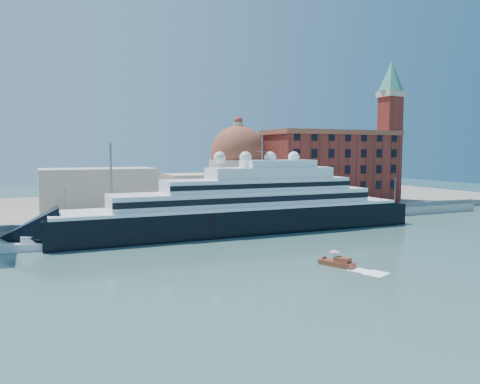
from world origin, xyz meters
name	(u,v)px	position (x,y,z in m)	size (l,w,h in m)	color
ground	(254,255)	(0.00, 0.00, 0.00)	(400.00, 400.00, 0.00)	#345A55
quay	(195,222)	(0.00, 34.00, 1.25)	(180.00, 10.00, 2.50)	gray
land	(156,206)	(0.00, 75.00, 1.00)	(260.00, 72.00, 2.00)	slate
quay_fence	(201,217)	(0.00, 29.50, 3.10)	(180.00, 0.10, 1.20)	slate
superyacht	(227,212)	(3.96, 23.00, 4.82)	(93.46, 12.96, 27.93)	black
service_barge	(24,246)	(-38.11, 21.31, 0.83)	(13.32, 6.24, 2.88)	white
water_taxi	(338,262)	(8.85, -12.88, 0.67)	(4.11, 6.21, 2.81)	maroon
warehouse	(330,166)	(52.00, 52.00, 13.79)	(43.00, 19.00, 23.25)	maroon
campanile	(390,122)	(76.00, 52.00, 28.76)	(8.40, 8.40, 47.00)	maroon
church	(190,178)	(6.39, 57.72, 10.91)	(66.00, 18.00, 25.50)	beige
lamp_posts	(145,190)	(-12.67, 32.27, 9.84)	(120.80, 2.40, 18.00)	slate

